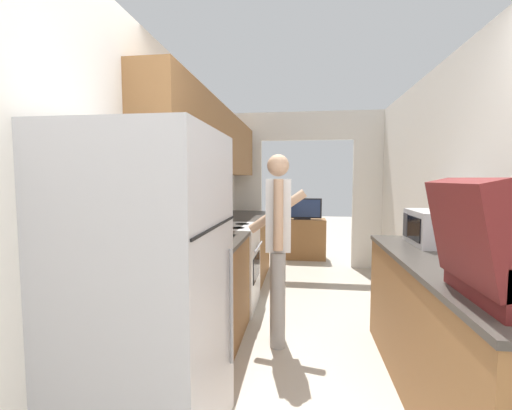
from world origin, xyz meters
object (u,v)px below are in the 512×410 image
object	(u,v)px
refrigerator	(150,296)
suitcase	(506,261)
person	(278,243)
tv_cabinet	(302,239)
range_oven	(229,265)
television	(302,209)
microwave	(436,228)

from	to	relation	value
refrigerator	suitcase	world-z (taller)	refrigerator
person	suitcase	xyz separation A→B (m)	(1.07, -1.34, 0.21)
refrigerator	tv_cabinet	size ratio (longest dim) A/B	2.03
range_oven	person	world-z (taller)	person
suitcase	person	bearing A→B (deg)	128.56
refrigerator	range_oven	distance (m)	2.13
refrigerator	suitcase	xyz separation A→B (m)	(1.63, -0.05, 0.25)
range_oven	suitcase	xyz separation A→B (m)	(1.68, -2.14, 0.63)
range_oven	suitcase	size ratio (longest dim) A/B	1.85
television	tv_cabinet	bearing A→B (deg)	90.00
person	suitcase	distance (m)	1.73
refrigerator	television	distance (m)	4.54
refrigerator	microwave	xyz separation A→B (m)	(1.82, 1.23, 0.21)
person	range_oven	bearing A→B (deg)	31.69
suitcase	television	xyz separation A→B (m)	(-0.86, 4.52, -0.19)
suitcase	microwave	world-z (taller)	suitcase
suitcase	microwave	bearing A→B (deg)	81.90
microwave	tv_cabinet	size ratio (longest dim) A/B	0.61
refrigerator	tv_cabinet	world-z (taller)	refrigerator
refrigerator	tv_cabinet	bearing A→B (deg)	80.30
microwave	television	size ratio (longest dim) A/B	0.74
microwave	person	bearing A→B (deg)	176.75
range_oven	tv_cabinet	xyz separation A→B (m)	(0.82, 2.42, -0.11)
person	microwave	distance (m)	1.27
person	television	world-z (taller)	person
tv_cabinet	television	distance (m)	0.54
range_oven	person	distance (m)	1.08
range_oven	microwave	bearing A→B (deg)	-24.98
range_oven	tv_cabinet	bearing A→B (deg)	71.40
person	tv_cabinet	xyz separation A→B (m)	(0.21, 3.22, -0.52)
refrigerator	microwave	bearing A→B (deg)	34.04
person	television	bearing A→B (deg)	-9.42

